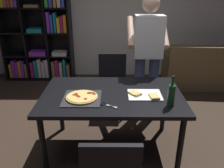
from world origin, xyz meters
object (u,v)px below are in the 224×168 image
(couch, at_px, (209,71))
(kitchen_scissors, at_px, (106,105))
(bookshelf, at_px, (39,36))
(chair_far_side, at_px, (112,80))
(dining_table, at_px, (112,100))
(wine_bottle, at_px, (171,95))
(pepperoni_pizza_on_tray, at_px, (82,97))
(person_serving_pizza, at_px, (148,53))

(couch, relative_size, kitchen_scissors, 9.06)
(bookshelf, height_order, kitchen_scissors, bookshelf)
(chair_far_side, bearing_deg, dining_table, -90.00)
(dining_table, height_order, wine_bottle, wine_bottle)
(chair_far_side, distance_m, bookshelf, 2.09)
(dining_table, xyz_separation_m, bookshelf, (-1.50, 2.38, 0.23))
(couch, bearing_deg, pepperoni_pizza_on_tray, -136.24)
(kitchen_scissors, bearing_deg, dining_table, 77.40)
(dining_table, distance_m, person_serving_pizza, 0.95)
(dining_table, relative_size, wine_bottle, 4.87)
(person_serving_pizza, xyz_separation_m, kitchen_scissors, (-0.54, -1.02, -0.24))
(chair_far_side, relative_size, couch, 0.51)
(couch, distance_m, person_serving_pizza, 2.00)
(bookshelf, bearing_deg, pepperoni_pizza_on_tray, -64.64)
(wine_bottle, bearing_deg, kitchen_scissors, 179.21)
(bookshelf, xyz_separation_m, kitchen_scissors, (1.44, -2.65, -0.15))
(dining_table, relative_size, kitchen_scissors, 7.96)
(bookshelf, bearing_deg, dining_table, -57.74)
(person_serving_pizza, distance_m, wine_bottle, 1.04)
(couch, relative_size, person_serving_pizza, 1.00)
(couch, height_order, bookshelf, bookshelf)
(couch, bearing_deg, bookshelf, 173.45)
(chair_far_side, xyz_separation_m, couch, (1.90, 1.01, -0.21))
(dining_table, bearing_deg, pepperoni_pizza_on_tray, -157.66)
(couch, height_order, kitchen_scissors, couch)
(chair_far_side, height_order, kitchen_scissors, chair_far_side)
(chair_far_side, height_order, bookshelf, bookshelf)
(bookshelf, height_order, person_serving_pizza, bookshelf)
(chair_far_side, distance_m, wine_bottle, 1.42)
(pepperoni_pizza_on_tray, bearing_deg, chair_far_side, 74.16)
(bookshelf, bearing_deg, kitchen_scissors, -61.43)
(pepperoni_pizza_on_tray, distance_m, wine_bottle, 0.91)
(bookshelf, bearing_deg, couch, -6.55)
(couch, relative_size, pepperoni_pizza_on_tray, 4.44)
(wine_bottle, height_order, kitchen_scissors, wine_bottle)
(chair_far_side, bearing_deg, person_serving_pizza, -24.54)
(wine_bottle, bearing_deg, pepperoni_pizza_on_tray, 170.52)
(chair_far_side, distance_m, person_serving_pizza, 0.72)
(couch, relative_size, wine_bottle, 5.54)
(kitchen_scissors, bearing_deg, pepperoni_pizza_on_tray, 151.04)
(chair_far_side, xyz_separation_m, kitchen_scissors, (-0.06, -1.24, 0.24))
(dining_table, bearing_deg, wine_bottle, -25.64)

